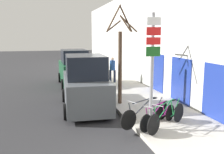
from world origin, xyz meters
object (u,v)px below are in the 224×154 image
parked_car_0 (85,85)px  bicycle_1 (159,116)px  bicycle_0 (167,117)px  pedestrian_near (112,68)px  signpost (152,67)px  bicycle_2 (146,114)px  street_tree (120,58)px  parked_car_1 (74,69)px

parked_car_0 → bicycle_1: bearing=-54.7°
bicycle_0 → pedestrian_near: (0.33, 8.73, 0.59)m
signpost → bicycle_1: 1.83m
bicycle_1 → bicycle_2: size_ratio=0.84×
bicycle_1 → street_tree: size_ratio=0.41×
bicycle_0 → street_tree: street_tree is taller
parked_car_1 → pedestrian_near: parked_car_1 is taller
bicycle_2 → parked_car_1: (-1.65, 8.64, 0.53)m
bicycle_0 → street_tree: size_ratio=0.44×
signpost → parked_car_0: (-1.71, 3.48, -1.18)m
bicycle_2 → street_tree: (-0.09, 3.00, 1.75)m
bicycle_1 → pedestrian_near: pedestrian_near is taller
pedestrian_near → signpost: bearing=100.6°
bicycle_0 → parked_car_1: 9.44m
bicycle_0 → signpost: bearing=52.3°
parked_car_0 → street_tree: (1.65, -0.01, 1.20)m
parked_car_1 → bicycle_1: bearing=-78.4°
bicycle_2 → bicycle_1: bearing=-148.5°
parked_car_1 → pedestrian_near: bearing=-10.7°
bicycle_2 → street_tree: size_ratio=0.49×
bicycle_0 → parked_car_0: 4.25m
bicycle_1 → pedestrian_near: 8.51m
bicycle_2 → signpost: bearing=153.3°
parked_car_1 → pedestrian_near: 2.58m
pedestrian_near → parked_car_1: bearing=7.1°
signpost → bicycle_0: bearing=-4.5°
bicycle_1 → parked_car_1: (-2.02, 8.90, 0.57)m
bicycle_2 → parked_car_0: parked_car_0 is taller
parked_car_1 → pedestrian_near: size_ratio=2.50×
bicycle_0 → bicycle_2: (-0.57, 0.52, -0.00)m
bicycle_0 → pedestrian_near: pedestrian_near is taller
signpost → street_tree: size_ratio=0.86×
bicycle_2 → parked_car_0: size_ratio=0.49×
bicycle_0 → street_tree: (-0.65, 3.52, 1.75)m
parked_car_0 → parked_car_1: 5.63m
street_tree → bicycle_0: bearing=-79.5°
bicycle_2 → pedestrian_near: bearing=-29.9°
bicycle_2 → parked_car_0: bearing=6.4°
signpost → parked_car_1: 9.34m
bicycle_1 → signpost: bearing=85.9°
parked_car_0 → signpost: bearing=-61.3°
bicycle_0 → parked_car_0: parked_car_0 is taller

